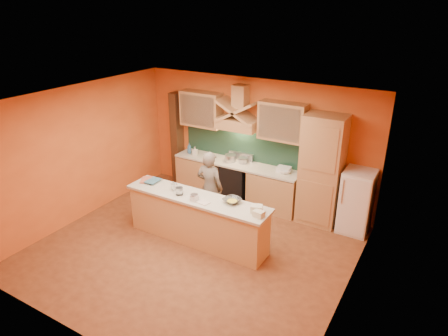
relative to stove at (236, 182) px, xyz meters
The scene contains 36 objects.
floor 2.27m from the stove, 82.23° to the right, with size 5.50×5.00×0.01m, color brown.
ceiling 3.23m from the stove, 82.23° to the right, with size 5.50×5.00×0.01m, color white.
wall_back 1.04m from the stove, 45.00° to the left, with size 5.50×0.02×2.80m, color orange.
wall_front 4.80m from the stove, 86.35° to the right, with size 5.50×0.02×2.80m, color orange.
wall_left 3.43m from the stove, 138.08° to the right, with size 0.02×5.00×2.80m, color orange.
wall_right 3.88m from the stove, 35.80° to the right, with size 0.02×5.00×2.80m, color orange.
base_cabinet_left 0.95m from the stove, behind, with size 1.10×0.60×0.86m, color tan.
base_cabinet_right 0.95m from the stove, ahead, with size 1.10×0.60×0.86m, color tan.
counter_top 0.45m from the stove, behind, with size 3.00×0.62×0.04m, color beige.
stove is the anchor object (origin of this frame).
backsplash 0.85m from the stove, 90.00° to the left, with size 3.00×0.03×0.70m, color #163125.
range_hood 1.37m from the stove, 90.00° to the left, with size 0.92×0.50×0.24m, color tan.
hood_chimney 1.96m from the stove, 90.00° to the left, with size 0.30×0.30×0.50m, color tan.
upper_cabinet_left 1.85m from the stove, behind, with size 1.00×0.35×0.80m, color tan.
upper_cabinet_right 1.85m from the stove, ahead, with size 1.00×0.35×0.80m, color tan.
pantry_column 2.07m from the stove, ahead, with size 0.80×0.60×2.30m, color tan.
fridge 2.71m from the stove, ahead, with size 0.58×0.60×1.30m, color white.
trim_column_left 1.89m from the stove, behind, with size 0.20×0.30×2.30m, color #472816.
island_body 1.91m from the stove, 83.99° to the right, with size 2.80×0.55×0.88m, color #DDAE71.
island_top 1.97m from the stove, 83.99° to the right, with size 2.90×0.62×0.05m, color beige.
person 1.20m from the stove, 89.10° to the right, with size 0.57×0.37×1.56m, color #70665B.
pot_large 0.56m from the stove, behind, with size 0.25×0.25×0.17m, color #AEAFB5.
pot_small 0.53m from the stove, 24.92° to the left, with size 0.19×0.19×0.12m, color #B5B6BD.
soap_bottle_a 1.22m from the stove, behind, with size 0.09×0.10×0.21m, color silver.
soap_bottle_b 1.40m from the stove, behind, with size 0.10×0.10×0.26m, color #356592.
bowl_back 1.27m from the stove, ahead, with size 0.26×0.26×0.08m, color white.
dish_rack 1.23m from the stove, ahead, with size 0.29×0.23×0.10m, color silver.
book_lower 2.26m from the stove, 122.10° to the right, with size 0.24×0.32×0.03m, color #BC5C43.
book_upper 2.14m from the stove, 119.34° to the right, with size 0.23×0.31×0.02m, color #3B6C83.
jar_large 2.07m from the stove, 93.54° to the right, with size 0.14×0.14×0.14m, color white.
jar_small 1.98m from the stove, 99.79° to the right, with size 0.13×0.13×0.13m, color white.
kitchen_scale 2.12m from the stove, 83.11° to the right, with size 0.12×0.12×0.10m, color white.
mixing_bowl 2.04m from the stove, 63.41° to the right, with size 0.31×0.31×0.08m, color silver.
cloth 2.14m from the stove, 77.77° to the right, with size 0.21×0.16×0.01m, color beige.
grocery_bag_a 2.40m from the stove, 52.70° to the right, with size 0.19×0.16×0.13m, color beige.
grocery_bag_b 2.56m from the stove, 52.56° to the right, with size 0.18×0.14×0.11m, color beige.
Camera 1 is at (3.68, -5.13, 4.30)m, focal length 32.00 mm.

